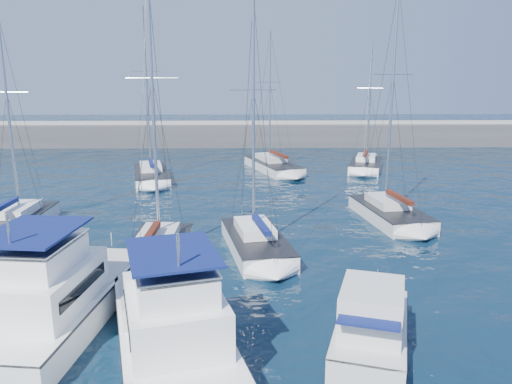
{
  "coord_description": "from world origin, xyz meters",
  "views": [
    {
      "loc": [
        0.95,
        -19.52,
        9.78
      ],
      "look_at": [
        1.55,
        9.44,
        3.0
      ],
      "focal_mm": 35.0,
      "sensor_mm": 36.0,
      "label": 1
    }
  ],
  "objects_px": {
    "motor_yacht_stbd_outer": "(371,330)",
    "sailboat_back_c": "(366,165)",
    "sailboat_mid_b": "(157,251)",
    "motor_yacht_port_inner": "(54,298)",
    "sailboat_back_a": "(151,175)",
    "sailboat_back_b": "(273,166)",
    "sailboat_mid_d": "(390,213)",
    "motor_yacht_stbd_inner": "(172,327)",
    "sailboat_mid_c": "(256,242)",
    "sailboat_mid_a": "(15,222)"
  },
  "relations": [
    {
      "from": "motor_yacht_stbd_inner",
      "to": "motor_yacht_stbd_outer",
      "type": "distance_m",
      "value": 7.06
    },
    {
      "from": "motor_yacht_stbd_inner",
      "to": "sailboat_mid_a",
      "type": "bearing_deg",
      "value": 112.9
    },
    {
      "from": "sailboat_mid_b",
      "to": "sailboat_back_b",
      "type": "distance_m",
      "value": 27.29
    },
    {
      "from": "motor_yacht_stbd_inner",
      "to": "sailboat_mid_a",
      "type": "relative_size",
      "value": 0.73
    },
    {
      "from": "sailboat_mid_c",
      "to": "sailboat_mid_d",
      "type": "distance_m",
      "value": 11.15
    },
    {
      "from": "motor_yacht_stbd_outer",
      "to": "sailboat_back_c",
      "type": "height_order",
      "value": "sailboat_back_c"
    },
    {
      "from": "sailboat_mid_b",
      "to": "sailboat_back_b",
      "type": "height_order",
      "value": "sailboat_mid_b"
    },
    {
      "from": "motor_yacht_stbd_inner",
      "to": "sailboat_back_a",
      "type": "distance_m",
      "value": 31.48
    },
    {
      "from": "motor_yacht_port_inner",
      "to": "sailboat_mid_a",
      "type": "bearing_deg",
      "value": 126.14
    },
    {
      "from": "sailboat_mid_c",
      "to": "sailboat_mid_d",
      "type": "relative_size",
      "value": 0.91
    },
    {
      "from": "sailboat_back_c",
      "to": "sailboat_mid_b",
      "type": "bearing_deg",
      "value": -106.51
    },
    {
      "from": "sailboat_back_a",
      "to": "sailboat_mid_a",
      "type": "bearing_deg",
      "value": -123.75
    },
    {
      "from": "motor_yacht_port_inner",
      "to": "sailboat_mid_a",
      "type": "xyz_separation_m",
      "value": [
        -7.28,
        12.8,
        -0.62
      ]
    },
    {
      "from": "sailboat_mid_a",
      "to": "sailboat_back_c",
      "type": "xyz_separation_m",
      "value": [
        27.71,
        20.62,
        -0.0
      ]
    },
    {
      "from": "sailboat_mid_b",
      "to": "sailboat_mid_d",
      "type": "relative_size",
      "value": 0.98
    },
    {
      "from": "sailboat_mid_d",
      "to": "sailboat_back_c",
      "type": "bearing_deg",
      "value": 73.21
    },
    {
      "from": "motor_yacht_stbd_inner",
      "to": "sailboat_back_b",
      "type": "bearing_deg",
      "value": 65.23
    },
    {
      "from": "sailboat_mid_a",
      "to": "sailboat_back_c",
      "type": "bearing_deg",
      "value": 36.4
    },
    {
      "from": "sailboat_mid_b",
      "to": "sailboat_back_b",
      "type": "xyz_separation_m",
      "value": [
        7.67,
        26.19,
        -0.03
      ]
    },
    {
      "from": "sailboat_mid_d",
      "to": "sailboat_back_b",
      "type": "distance_m",
      "value": 20.12
    },
    {
      "from": "sailboat_mid_d",
      "to": "sailboat_back_b",
      "type": "xyz_separation_m",
      "value": [
        -7.09,
        18.83,
        -0.03
      ]
    },
    {
      "from": "motor_yacht_port_inner",
      "to": "motor_yacht_stbd_outer",
      "type": "bearing_deg",
      "value": -4.79
    },
    {
      "from": "motor_yacht_stbd_outer",
      "to": "sailboat_back_b",
      "type": "bearing_deg",
      "value": 110.3
    },
    {
      "from": "sailboat_back_b",
      "to": "sailboat_mid_b",
      "type": "bearing_deg",
      "value": -124.78
    },
    {
      "from": "sailboat_mid_b",
      "to": "motor_yacht_port_inner",
      "type": "bearing_deg",
      "value": -111.04
    },
    {
      "from": "sailboat_mid_c",
      "to": "sailboat_back_b",
      "type": "relative_size",
      "value": 0.99
    },
    {
      "from": "motor_yacht_stbd_inner",
      "to": "sailboat_back_c",
      "type": "relative_size",
      "value": 0.76
    },
    {
      "from": "sailboat_back_a",
      "to": "sailboat_back_b",
      "type": "distance_m",
      "value": 12.88
    },
    {
      "from": "motor_yacht_port_inner",
      "to": "motor_yacht_stbd_outer",
      "type": "relative_size",
      "value": 1.7
    },
    {
      "from": "motor_yacht_stbd_outer",
      "to": "sailboat_back_a",
      "type": "distance_m",
      "value": 33.63
    },
    {
      "from": "motor_yacht_stbd_inner",
      "to": "sailboat_back_a",
      "type": "xyz_separation_m",
      "value": [
        -6.42,
        30.82,
        -0.6
      ]
    },
    {
      "from": "sailboat_mid_b",
      "to": "motor_yacht_stbd_inner",
      "type": "bearing_deg",
      "value": -76.42
    },
    {
      "from": "sailboat_back_a",
      "to": "motor_yacht_stbd_outer",
      "type": "bearing_deg",
      "value": -79.34
    },
    {
      "from": "motor_yacht_stbd_inner",
      "to": "sailboat_mid_a",
      "type": "distance_m",
      "value": 19.61
    },
    {
      "from": "motor_yacht_stbd_outer",
      "to": "sailboat_mid_b",
      "type": "height_order",
      "value": "sailboat_mid_b"
    },
    {
      "from": "sailboat_mid_c",
      "to": "sailboat_back_b",
      "type": "distance_m",
      "value": 24.98
    },
    {
      "from": "motor_yacht_stbd_inner",
      "to": "sailboat_mid_c",
      "type": "bearing_deg",
      "value": 57.59
    },
    {
      "from": "motor_yacht_stbd_outer",
      "to": "sailboat_back_a",
      "type": "height_order",
      "value": "sailboat_back_a"
    },
    {
      "from": "sailboat_back_a",
      "to": "sailboat_back_b",
      "type": "relative_size",
      "value": 1.12
    },
    {
      "from": "motor_yacht_port_inner",
      "to": "sailboat_back_c",
      "type": "distance_m",
      "value": 39.18
    },
    {
      "from": "sailboat_mid_d",
      "to": "sailboat_back_b",
      "type": "relative_size",
      "value": 1.09
    },
    {
      "from": "motor_yacht_port_inner",
      "to": "sailboat_back_b",
      "type": "bearing_deg",
      "value": 79.02
    },
    {
      "from": "sailboat_mid_d",
      "to": "motor_yacht_stbd_outer",
      "type": "bearing_deg",
      "value": -116.26
    },
    {
      "from": "motor_yacht_stbd_outer",
      "to": "sailboat_back_c",
      "type": "xyz_separation_m",
      "value": [
        8.32,
        35.85,
        -0.43
      ]
    },
    {
      "from": "sailboat_back_a",
      "to": "motor_yacht_port_inner",
      "type": "bearing_deg",
      "value": -100.21
    },
    {
      "from": "sailboat_mid_b",
      "to": "sailboat_back_c",
      "type": "height_order",
      "value": "sailboat_mid_b"
    },
    {
      "from": "motor_yacht_stbd_outer",
      "to": "sailboat_back_b",
      "type": "distance_m",
      "value": 35.81
    },
    {
      "from": "sailboat_mid_b",
      "to": "sailboat_back_b",
      "type": "relative_size",
      "value": 1.06
    },
    {
      "from": "motor_yacht_stbd_outer",
      "to": "sailboat_mid_b",
      "type": "distance_m",
      "value": 13.33
    },
    {
      "from": "motor_yacht_stbd_inner",
      "to": "sailboat_back_b",
      "type": "xyz_separation_m",
      "value": [
        5.47,
        35.78,
        -0.63
      ]
    }
  ]
}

